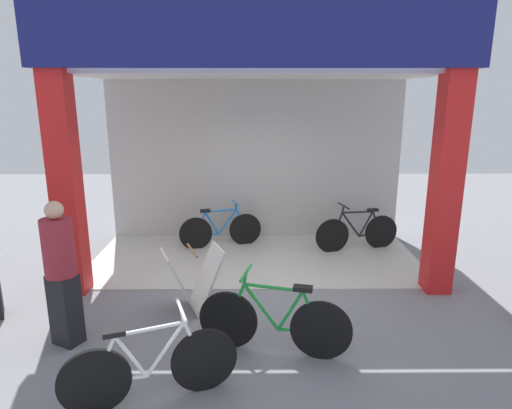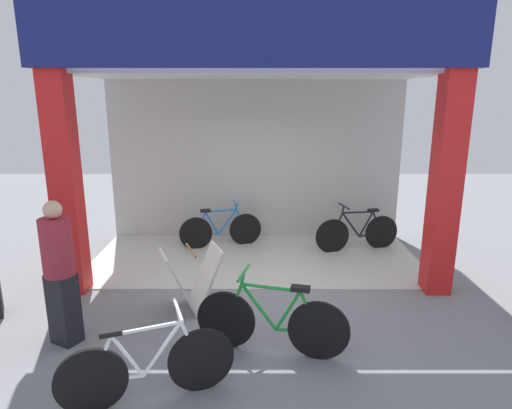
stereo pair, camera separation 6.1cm
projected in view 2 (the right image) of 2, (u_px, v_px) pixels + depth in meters
ground_plane at (256, 290)px, 6.50m from camera, size 19.33×19.33×0.00m
shop_facade at (256, 137)px, 7.28m from camera, size 5.86×2.87×3.97m
bicycle_inside_0 at (221, 230)px, 8.25m from camera, size 1.52×0.51×0.86m
bicycle_inside_1 at (358, 232)px, 8.05m from camera, size 1.58×0.49×0.89m
bicycle_parked_0 at (272, 322)px, 4.85m from camera, size 1.69×0.52×0.95m
bicycle_parked_1 at (148, 367)px, 4.08m from camera, size 1.58×0.61×0.91m
sandwich_board_sign at (193, 280)px, 5.82m from camera, size 0.90×0.77×0.87m
pedestrian_3 at (60, 272)px, 4.95m from camera, size 0.47×0.47×1.71m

